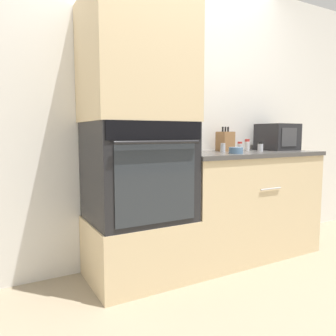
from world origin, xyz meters
TOP-DOWN VIEW (x-y plane):
  - ground_plane at (0.00, 0.00)m, footprint 12.00×12.00m
  - wall_back at (0.00, 0.63)m, footprint 8.00×0.05m
  - oven_cabinet_base at (-0.37, 0.30)m, footprint 0.74×0.60m
  - wall_oven at (-0.37, 0.30)m, footprint 0.72×0.64m
  - oven_cabinet_upper at (-0.37, 0.30)m, footprint 0.74×0.60m
  - counter_unit at (0.67, 0.30)m, footprint 1.36×0.63m
  - microwave at (1.16, 0.39)m, footprint 0.32×0.32m
  - knife_block at (0.58, 0.47)m, footprint 0.12×0.13m
  - bowl at (0.43, 0.15)m, footprint 0.11×0.11m
  - condiment_jar_near at (0.84, 0.29)m, footprint 0.05×0.05m
  - condiment_jar_mid at (0.47, 0.36)m, footprint 0.04×0.04m
  - condiment_jar_far at (0.80, 0.52)m, footprint 0.05×0.05m
  - condiment_jar_back at (0.81, 0.43)m, footprint 0.05×0.05m

SIDE VIEW (x-z plane):
  - ground_plane at x=0.00m, z-range 0.00..0.00m
  - oven_cabinet_base at x=-0.37m, z-range 0.00..0.46m
  - counter_unit at x=0.67m, z-range 0.00..0.93m
  - wall_oven at x=-0.37m, z-range 0.46..1.18m
  - bowl at x=0.43m, z-range 0.93..0.98m
  - condiment_jar_mid at x=0.47m, z-range 0.93..1.01m
  - condiment_jar_far at x=0.80m, z-range 0.93..1.01m
  - condiment_jar_near at x=0.84m, z-range 0.93..1.02m
  - condiment_jar_back at x=0.81m, z-range 0.93..1.04m
  - knife_block at x=0.58m, z-range 0.91..1.13m
  - microwave at x=1.16m, z-range 0.93..1.19m
  - wall_back at x=0.00m, z-range 0.00..2.50m
  - oven_cabinet_upper at x=-0.37m, z-range 1.18..2.02m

